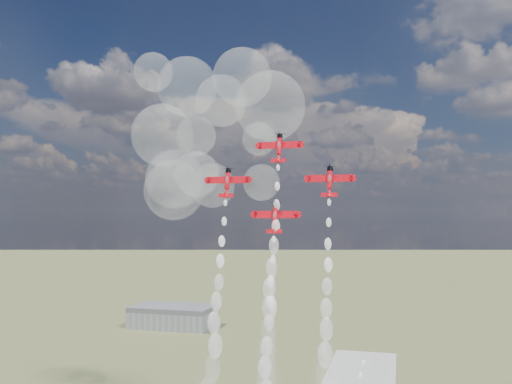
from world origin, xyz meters
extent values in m
cube|color=gray|center=(-120.00, 180.00, 5.00)|extent=(50.00, 28.00, 10.00)
cube|color=#595B60|center=(-120.00, 180.00, 11.50)|extent=(50.00, 28.00, 3.00)
cylinder|color=red|center=(-14.79, 11.82, 90.26)|extent=(1.37, 2.64, 5.28)
cylinder|color=black|center=(-14.79, 12.53, 92.91)|extent=(1.57, 1.77, 1.35)
cube|color=red|center=(-14.79, 12.23, 90.45)|extent=(11.96, 0.72, 1.95)
cube|color=white|center=(-18.03, 12.34, 90.42)|extent=(4.71, 0.17, 0.53)
cube|color=white|center=(-11.56, 12.34, 90.42)|extent=(4.71, 0.17, 0.53)
cube|color=red|center=(-14.79, 10.54, 86.03)|extent=(4.32, 0.39, 1.07)
cube|color=red|center=(-14.79, 9.78, 86.03)|extent=(0.14, 1.94, 1.66)
ellipsoid|color=silver|center=(-14.79, 11.27, 90.30)|extent=(1.08, 1.56, 2.60)
cone|color=red|center=(-14.79, 10.84, 86.76)|extent=(1.37, 1.99, 2.82)
cylinder|color=red|center=(-29.07, 9.24, 80.60)|extent=(1.37, 2.64, 5.28)
cylinder|color=black|center=(-29.07, 9.95, 83.26)|extent=(1.57, 1.77, 1.35)
cube|color=red|center=(-29.07, 9.65, 80.80)|extent=(11.96, 0.72, 1.95)
cube|color=white|center=(-32.30, 9.76, 80.77)|extent=(4.71, 0.17, 0.53)
cube|color=white|center=(-25.83, 9.76, 80.77)|extent=(4.71, 0.17, 0.53)
cube|color=red|center=(-29.07, 7.95, 76.38)|extent=(4.32, 0.39, 1.07)
cube|color=red|center=(-29.07, 7.19, 76.38)|extent=(0.14, 1.94, 1.66)
ellipsoid|color=silver|center=(-29.07, 8.69, 80.65)|extent=(1.08, 1.56, 2.60)
cone|color=red|center=(-29.07, 8.25, 77.11)|extent=(1.37, 1.99, 2.82)
cylinder|color=red|center=(-0.52, 9.24, 80.60)|extent=(1.37, 2.64, 5.28)
cylinder|color=black|center=(-0.52, 9.95, 83.26)|extent=(1.57, 1.77, 1.35)
cube|color=red|center=(-0.52, 9.65, 80.80)|extent=(11.96, 0.72, 1.95)
cube|color=white|center=(-3.76, 9.76, 80.77)|extent=(4.71, 0.17, 0.53)
cube|color=white|center=(2.72, 9.76, 80.77)|extent=(4.71, 0.17, 0.53)
cube|color=red|center=(-0.52, 7.95, 76.38)|extent=(4.32, 0.39, 1.07)
cube|color=red|center=(-0.52, 7.19, 76.38)|extent=(0.14, 1.94, 1.66)
ellipsoid|color=silver|center=(-0.52, 8.69, 80.65)|extent=(1.08, 1.56, 2.60)
cone|color=red|center=(-0.52, 8.25, 77.11)|extent=(1.37, 1.99, 2.82)
cylinder|color=red|center=(-14.79, 6.65, 70.95)|extent=(1.37, 2.64, 5.28)
cylinder|color=black|center=(-14.79, 7.36, 73.60)|extent=(1.57, 1.77, 1.35)
cube|color=red|center=(-14.79, 7.06, 71.15)|extent=(11.96, 0.72, 1.95)
cube|color=white|center=(-18.03, 7.18, 71.12)|extent=(4.71, 0.17, 0.53)
cube|color=white|center=(-11.56, 7.18, 71.12)|extent=(4.71, 0.17, 0.53)
cube|color=red|center=(-14.79, 5.37, 66.73)|extent=(4.32, 0.39, 1.07)
cube|color=red|center=(-14.79, 4.61, 66.73)|extent=(0.14, 1.94, 1.66)
ellipsoid|color=silver|center=(-14.79, 6.11, 71.00)|extent=(1.08, 1.56, 2.60)
cone|color=red|center=(-14.79, 5.67, 67.46)|extent=(1.37, 1.99, 2.82)
sphere|color=white|center=(-14.80, 10.18, 84.01)|extent=(1.02, 1.02, 1.01)
sphere|color=white|center=(-14.75, 8.89, 78.85)|extent=(1.40, 1.40, 1.40)
sphere|color=white|center=(-14.62, 7.45, 73.61)|extent=(1.78, 1.78, 1.78)
sphere|color=white|center=(-14.53, 6.17, 68.02)|extent=(2.16, 2.16, 2.16)
sphere|color=white|center=(-14.66, 4.35, 63.05)|extent=(2.55, 2.55, 2.55)
sphere|color=white|center=(-14.97, 2.97, 57.39)|extent=(2.93, 2.93, 2.93)
sphere|color=white|center=(-15.19, 1.36, 52.11)|extent=(3.32, 3.31, 3.31)
sphere|color=white|center=(-14.87, 0.52, 47.41)|extent=(3.70, 3.70, 3.70)
sphere|color=white|center=(-14.98, -0.80, 41.56)|extent=(4.08, 4.08, 4.08)
sphere|color=white|center=(-14.81, -2.39, 36.73)|extent=(4.46, 4.46, 4.47)
sphere|color=white|center=(-14.44, -4.50, 31.34)|extent=(4.85, 4.85, 4.85)
sphere|color=white|center=(-29.15, 7.64, 74.33)|extent=(1.02, 1.02, 1.01)
sphere|color=white|center=(-29.03, 6.25, 69.29)|extent=(1.40, 1.40, 1.40)
sphere|color=white|center=(-29.28, 4.93, 63.94)|extent=(1.78, 1.78, 1.78)
sphere|color=white|center=(-29.18, 3.44, 58.75)|extent=(2.16, 2.17, 2.17)
sphere|color=white|center=(-29.03, 1.98, 53.26)|extent=(2.55, 2.55, 2.55)
sphere|color=white|center=(-29.37, 0.85, 48.34)|extent=(2.93, 2.93, 2.93)
sphere|color=white|center=(-29.43, -0.88, 43.17)|extent=(3.31, 3.31, 3.31)
sphere|color=white|center=(-28.67, -1.93, 37.51)|extent=(3.70, 3.70, 3.70)
sphere|color=white|center=(-28.84, -3.32, 32.10)|extent=(4.08, 4.08, 4.08)
sphere|color=white|center=(-0.47, 7.50, 74.39)|extent=(1.01, 1.02, 1.01)
sphere|color=white|center=(-0.44, 6.09, 69.16)|extent=(1.40, 1.40, 1.40)
sphere|color=white|center=(-0.48, 4.60, 63.66)|extent=(1.78, 1.78, 1.78)
sphere|color=white|center=(-0.27, 3.55, 58.44)|extent=(2.16, 2.16, 2.17)
sphere|color=white|center=(-0.36, 1.65, 53.24)|extent=(2.55, 2.55, 2.55)
sphere|color=white|center=(-0.44, 0.42, 47.98)|extent=(2.93, 2.93, 2.93)
sphere|color=white|center=(-0.23, -1.01, 43.13)|extent=(3.31, 3.31, 3.31)
sphere|color=white|center=(-0.33, -2.72, 37.37)|extent=(3.70, 3.70, 3.70)
sphere|color=white|center=(-0.57, -4.01, 32.68)|extent=(4.08, 4.08, 4.08)
sphere|color=white|center=(-14.82, 5.01, 64.67)|extent=(1.02, 1.02, 1.01)
sphere|color=white|center=(-14.73, 3.75, 59.48)|extent=(1.40, 1.40, 1.40)
sphere|color=white|center=(-14.92, 2.18, 54.02)|extent=(1.78, 1.78, 1.78)
sphere|color=white|center=(-14.53, 0.83, 48.70)|extent=(2.16, 2.16, 2.17)
sphere|color=white|center=(-14.73, -0.69, 44.00)|extent=(2.55, 2.55, 2.55)
sphere|color=white|center=(-14.97, -2.39, 38.37)|extent=(2.93, 2.93, 2.93)
sphere|color=white|center=(-15.16, -3.40, 33.49)|extent=(3.31, 3.31, 3.31)
sphere|color=white|center=(-61.70, 29.56, 118.44)|extent=(12.97, 12.97, 12.97)
sphere|color=white|center=(-41.53, 17.78, 83.18)|extent=(13.64, 13.64, 13.64)
sphere|color=white|center=(-46.38, 21.83, 110.79)|extent=(18.78, 18.78, 18.78)
sphere|color=white|center=(-56.48, 35.88, 82.84)|extent=(20.04, 20.04, 20.04)
sphere|color=white|center=(-56.41, 25.69, 96.52)|extent=(20.24, 20.24, 20.24)
sphere|color=white|center=(-23.54, 25.99, 80.86)|extent=(11.33, 11.33, 11.33)
sphere|color=white|center=(-20.62, 25.52, 104.12)|extent=(21.62, 21.62, 21.62)
sphere|color=white|center=(-48.59, 35.28, 97.27)|extent=(13.43, 13.43, 13.43)
sphere|color=white|center=(-23.50, 22.88, 93.84)|extent=(10.21, 10.21, 10.21)
sphere|color=white|center=(-54.53, 30.58, 78.94)|extent=(19.84, 19.84, 19.84)
sphere|color=white|center=(-28.06, 20.23, 112.26)|extent=(17.75, 17.75, 17.75)
sphere|color=white|center=(-34.78, 20.86, 105.64)|extent=(15.79, 15.79, 15.79)
sphere|color=white|center=(-41.30, 31.18, 80.37)|extent=(14.50, 14.50, 14.50)
camera|label=1|loc=(17.47, -134.49, 72.13)|focal=38.00mm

